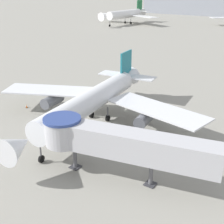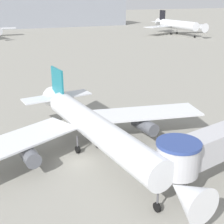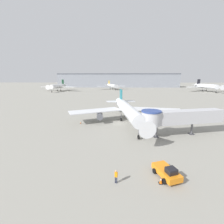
{
  "view_description": "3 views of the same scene",
  "coord_description": "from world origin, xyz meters",
  "px_view_note": "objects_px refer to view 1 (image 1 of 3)",
  "views": [
    {
      "loc": [
        27.82,
        -32.31,
        19.21
      ],
      "look_at": [
        8.12,
        -3.57,
        4.71
      ],
      "focal_mm": 50.0,
      "sensor_mm": 36.0,
      "label": 1
    },
    {
      "loc": [
        -9.15,
        -30.95,
        18.05
      ],
      "look_at": [
        4.5,
        1.07,
        5.13
      ],
      "focal_mm": 50.0,
      "sensor_mm": 36.0,
      "label": 2
    },
    {
      "loc": [
        -1.12,
        -40.55,
        12.39
      ],
      "look_at": [
        -2.1,
        -5.09,
        4.35
      ],
      "focal_mm": 24.0,
      "sensor_mm": 36.0,
      "label": 3
    }
  ],
  "objects_px": {
    "traffic_cone_port_wing": "(27,106)",
    "background_jet_green_tail": "(125,14)",
    "main_airplane": "(93,101)",
    "jet_bridge": "(114,142)"
  },
  "relations": [
    {
      "from": "main_airplane",
      "to": "background_jet_green_tail",
      "type": "xyz_separation_m",
      "value": [
        -59.4,
        103.24,
        1.14
      ]
    },
    {
      "from": "traffic_cone_port_wing",
      "to": "main_airplane",
      "type": "bearing_deg",
      "value": 5.01
    },
    {
      "from": "main_airplane",
      "to": "background_jet_green_tail",
      "type": "height_order",
      "value": "background_jet_green_tail"
    },
    {
      "from": "jet_bridge",
      "to": "background_jet_green_tail",
      "type": "xyz_separation_m",
      "value": [
        -69.4,
        112.57,
        0.61
      ]
    },
    {
      "from": "traffic_cone_port_wing",
      "to": "background_jet_green_tail",
      "type": "relative_size",
      "value": 0.02
    },
    {
      "from": "jet_bridge",
      "to": "background_jet_green_tail",
      "type": "height_order",
      "value": "background_jet_green_tail"
    },
    {
      "from": "background_jet_green_tail",
      "to": "main_airplane",
      "type": "bearing_deg",
      "value": -55.29
    },
    {
      "from": "traffic_cone_port_wing",
      "to": "background_jet_green_tail",
      "type": "distance_m",
      "value": 114.31
    },
    {
      "from": "main_airplane",
      "to": "traffic_cone_port_wing",
      "type": "xyz_separation_m",
      "value": [
        -13.02,
        -1.14,
        -3.39
      ]
    },
    {
      "from": "traffic_cone_port_wing",
      "to": "background_jet_green_tail",
      "type": "height_order",
      "value": "background_jet_green_tail"
    }
  ]
}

